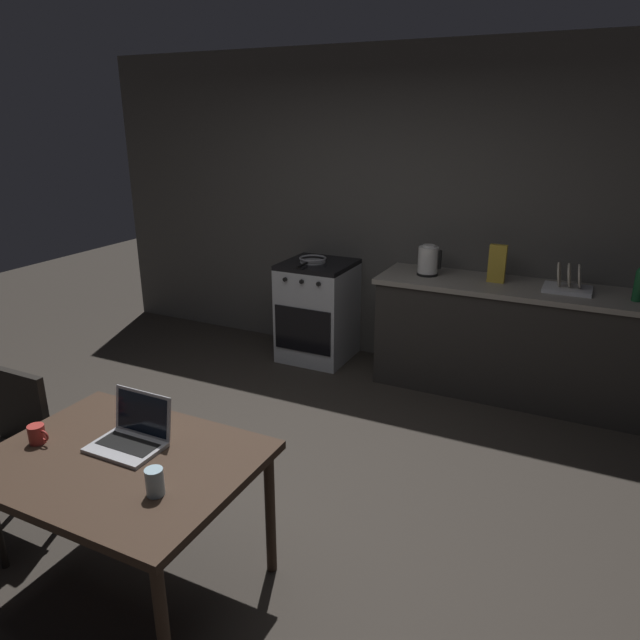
% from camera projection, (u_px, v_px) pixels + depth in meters
% --- Properties ---
extents(ground_plane, '(12.00, 12.00, 0.00)m').
position_uv_depth(ground_plane, '(235.00, 499.00, 3.41)').
color(ground_plane, '#2D2823').
extents(back_wall, '(6.40, 0.10, 2.70)m').
position_uv_depth(back_wall, '(422.00, 213.00, 4.97)').
color(back_wall, '#4A4844').
rests_on(back_wall, ground_plane).
extents(kitchen_counter, '(2.16, 0.64, 0.90)m').
position_uv_depth(kitchen_counter, '(512.00, 340.00, 4.60)').
color(kitchen_counter, '#282623').
rests_on(kitchen_counter, ground_plane).
extents(stove_oven, '(0.60, 0.62, 0.90)m').
position_uv_depth(stove_oven, '(318.00, 311.00, 5.30)').
color(stove_oven, '#B7BABF').
rests_on(stove_oven, ground_plane).
extents(dining_table, '(1.17, 0.89, 0.71)m').
position_uv_depth(dining_table, '(122.00, 471.00, 2.57)').
color(dining_table, '#332319').
rests_on(dining_table, ground_plane).
extents(chair, '(0.40, 0.40, 0.89)m').
position_uv_depth(chair, '(9.00, 446.00, 3.02)').
color(chair, black).
rests_on(chair, ground_plane).
extents(laptop, '(0.32, 0.26, 0.23)m').
position_uv_depth(laptop, '(131.00, 436.00, 2.63)').
color(laptop, '#99999E').
rests_on(laptop, dining_table).
extents(electric_kettle, '(0.19, 0.17, 0.25)m').
position_uv_depth(electric_kettle, '(428.00, 261.00, 4.70)').
color(electric_kettle, black).
rests_on(electric_kettle, kitchen_counter).
extents(bottle, '(0.07, 0.07, 0.29)m').
position_uv_depth(bottle, '(640.00, 282.00, 4.03)').
color(bottle, '#19592D').
rests_on(bottle, kitchen_counter).
extents(frying_pan, '(0.24, 0.42, 0.05)m').
position_uv_depth(frying_pan, '(312.00, 260.00, 5.14)').
color(frying_pan, gray).
rests_on(frying_pan, stove_oven).
extents(coffee_mug, '(0.11, 0.07, 0.09)m').
position_uv_depth(coffee_mug, '(37.00, 434.00, 2.65)').
color(coffee_mug, '#9E2D28').
rests_on(coffee_mug, dining_table).
extents(drinking_glass, '(0.07, 0.07, 0.11)m').
position_uv_depth(drinking_glass, '(155.00, 482.00, 2.28)').
color(drinking_glass, '#99B7C6').
rests_on(drinking_glass, dining_table).
extents(cereal_box, '(0.13, 0.05, 0.30)m').
position_uv_depth(cereal_box, '(497.00, 264.00, 4.49)').
color(cereal_box, gold).
rests_on(cereal_box, kitchen_counter).
extents(dish_rack, '(0.34, 0.26, 0.21)m').
position_uv_depth(dish_rack, '(568.00, 285.00, 4.29)').
color(dish_rack, silver).
rests_on(dish_rack, kitchen_counter).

